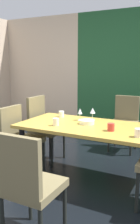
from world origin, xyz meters
name	(u,v)px	position (x,y,z in m)	size (l,w,h in m)	color
ground_plane	(38,181)	(0.00, 0.00, -0.01)	(5.45, 5.37, 0.02)	black
back_panel_interior	(41,72)	(-1.70, 2.63, 1.28)	(2.05, 0.10, 2.56)	beige
dining_table	(93,132)	(0.62, 0.36, 0.64)	(1.90, 0.92, 0.72)	gold
chair_head_far	(125,119)	(0.66, 1.70, 0.54)	(0.44, 0.45, 0.94)	brown
chair_left_near	(19,136)	(-0.33, 0.06, 0.54)	(0.45, 0.44, 0.93)	brown
chair_left_far	(43,125)	(-0.34, 0.66, 0.56)	(0.45, 0.44, 0.99)	brown
chair_head_near	(28,182)	(0.61, -0.99, 0.55)	(0.44, 0.44, 0.98)	brown
wine_glass_south	(80,112)	(0.34, 0.55, 0.84)	(0.07, 0.07, 0.17)	silver
wine_glass_right	(93,111)	(0.48, 0.68, 0.85)	(0.08, 0.08, 0.17)	silver
serving_bowl_east	(87,122)	(0.51, 0.41, 0.75)	(0.19, 0.19, 0.05)	white
cup_west	(61,114)	(0.01, 0.63, 0.77)	(0.08, 0.08, 0.09)	white
cup_left	(111,127)	(0.90, 0.23, 0.77)	(0.08, 0.08, 0.09)	red
cup_center	(56,122)	(0.20, 0.15, 0.77)	(0.08, 0.08, 0.10)	#F1E6C8
cup_north	(138,133)	(1.24, 0.12, 0.77)	(0.08, 0.08, 0.09)	white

